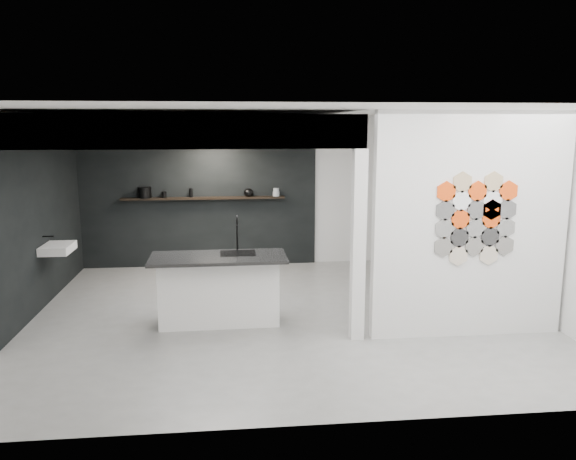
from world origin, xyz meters
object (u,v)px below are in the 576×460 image
Objects in this scene: partition_panel at (470,226)px; glass_vase at (276,192)px; kettle at (249,192)px; utensil_cup at (164,195)px; glass_bowl at (276,194)px; wall_basin at (58,248)px; stockpot at (145,192)px; kitchen_island at (219,288)px; bottle_dark at (191,193)px.

glass_vase is at bearing 118.23° from partition_panel.
kettle is 1.55m from utensil_cup.
glass_vase reaches higher than glass_bowl.
partition_panel is at bearing -75.18° from kettle.
wall_basin is 2.48× the size of stockpot.
wall_basin is at bearing -115.41° from stockpot.
wall_basin is 0.34× the size of kitchen_island.
utensil_cup is at bearing 136.97° from partition_panel.
partition_panel is 3.33m from kitchen_island.
glass_vase is at bearing 0.00° from utensil_cup.
utensil_cup reaches higher than kitchen_island.
kitchen_island reaches higher than wall_basin.
kettle is at bearing 180.00° from glass_bowl.
glass_bowl is 0.77× the size of bottle_dark.
glass_vase is at bearing 31.35° from wall_basin.
utensil_cup is at bearing 180.00° from glass_bowl.
bottle_dark is at bearing 99.16° from kitchen_island.
glass_bowl is at bearing 118.23° from partition_panel.
partition_panel is 24.88× the size of utensil_cup.
kettle is (-2.59, 3.87, -0.00)m from partition_panel.
glass_bowl is at bearing 70.94° from kitchen_island.
kitchen_island is at bearing -118.45° from kettle.
partition_panel is 5.78m from wall_basin.
kitchen_island is at bearing -71.71° from utensil_cup.
partition_panel is 21.98× the size of glass_bowl.
stockpot reaches higher than kitchen_island.
kettle is at bearing 79.87° from kitchen_island.
bottle_dark is (-1.06, 0.00, 0.01)m from kettle.
stockpot reaches higher than wall_basin.
wall_basin is at bearing -122.69° from utensil_cup.
glass_vase is (1.03, 3.12, 0.91)m from kitchen_island.
kettle is 1.06m from bottle_dark.
bottle_dark is at bearing 160.97° from kettle.
kitchen_island is 3.40m from utensil_cup.
glass_bowl is 0.03m from glass_vase.
kettle is at bearing 180.00° from glass_vase.
kettle reaches higher than wall_basin.
partition_panel is 5.66m from utensil_cup.
partition_panel is 4.67× the size of wall_basin.
bottle_dark reaches higher than utensil_cup.
glass_vase is at bearing -19.03° from kettle.
glass_bowl is at bearing 0.00° from glass_vase.
kettle is 1.40× the size of glass_bowl.
utensil_cup is (0.34, 0.00, -0.04)m from stockpot.
kitchen_island is 10.01× the size of kettle.
bottle_dark is at bearing 0.00° from stockpot.
bottle_dark is (-0.54, 3.12, 0.92)m from kitchen_island.
kettle is at bearing 123.85° from partition_panel.
glass_vase is at bearing 0.00° from glass_bowl.
partition_panel is 5.32m from bottle_dark.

